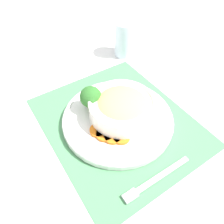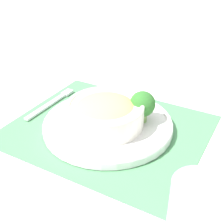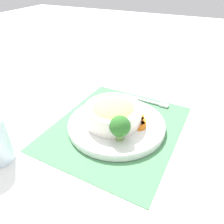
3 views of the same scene
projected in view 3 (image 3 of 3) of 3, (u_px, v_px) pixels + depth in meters
ground_plane at (117, 127)px, 0.69m from camera, size 4.00×4.00×0.00m
placemat at (117, 127)px, 0.69m from camera, size 0.46×0.39×0.00m
plate at (117, 124)px, 0.68m from camera, size 0.30×0.30×0.02m
bowl at (114, 112)px, 0.67m from camera, size 0.18×0.18×0.07m
broccoli_floret at (120, 126)px, 0.59m from camera, size 0.06×0.06×0.07m
carrot_slice_near at (139, 125)px, 0.66m from camera, size 0.04×0.04×0.01m
carrot_slice_middle at (139, 121)px, 0.68m from camera, size 0.04×0.04×0.01m
carrot_slice_far at (137, 117)px, 0.69m from camera, size 0.04×0.04×0.01m
carrot_slice_extra at (134, 114)px, 0.71m from camera, size 0.04×0.04×0.01m
fork at (149, 101)px, 0.81m from camera, size 0.03×0.18×0.01m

